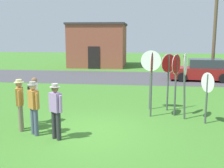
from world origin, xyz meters
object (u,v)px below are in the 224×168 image
object	(u,v)px
stop_sign_nearest	(185,74)
person_in_dark_shirt	(56,108)
person_in_blue	(34,97)
stop_sign_leaning_left	(151,69)
parked_car_on_street	(202,71)
stop_sign_leaning_right	(168,72)
stop_sign_center_cluster	(176,74)
utility_pole	(215,21)
person_in_teal	(34,105)
stop_sign_low_front	(207,89)
person_near_signs	(20,102)
stop_sign_far_back	(152,72)

from	to	relation	value
stop_sign_nearest	person_in_dark_shirt	bearing A→B (deg)	-148.20
person_in_dark_shirt	person_in_blue	world-z (taller)	person_in_dark_shirt
stop_sign_leaning_left	parked_car_on_street	bearing A→B (deg)	64.77
stop_sign_leaning_right	stop_sign_center_cluster	bearing A→B (deg)	-72.95
stop_sign_center_cluster	utility_pole	bearing A→B (deg)	69.60
stop_sign_leaning_left	person_in_dark_shirt	xyz separation A→B (m)	(-2.91, -3.84, -0.77)
utility_pole	stop_sign_leaning_left	size ratio (longest dim) A/B	3.13
person_in_blue	parked_car_on_street	bearing A→B (deg)	52.95
stop_sign_center_cluster	stop_sign_leaning_right	distance (m)	0.78
person_in_teal	stop_sign_low_front	bearing A→B (deg)	17.87
parked_car_on_street	stop_sign_nearest	distance (m)	9.67
person_near_signs	person_in_teal	bearing A→B (deg)	-29.55
utility_pole	stop_sign_leaning_right	xyz separation A→B (m)	(-4.02, -9.46, -2.47)
person_in_dark_shirt	person_in_teal	size ratio (longest dim) A/B	1.00
stop_sign_nearest	person_in_dark_shirt	xyz separation A→B (m)	(-4.14, -2.57, -0.74)
stop_sign_far_back	stop_sign_low_front	bearing A→B (deg)	-17.84
person_in_dark_shirt	stop_sign_low_front	bearing A→B (deg)	23.43
stop_sign_nearest	person_in_dark_shirt	distance (m)	4.93
stop_sign_leaning_right	person_in_dark_shirt	size ratio (longest dim) A/B	1.39
utility_pole	stop_sign_leaning_right	distance (m)	10.57
person_near_signs	utility_pole	bearing A→B (deg)	54.07
person_in_blue	stop_sign_leaning_right	bearing A→B (deg)	25.73
stop_sign_center_cluster	stop_sign_nearest	world-z (taller)	stop_sign_nearest
utility_pole	person_in_dark_shirt	xyz separation A→B (m)	(-7.66, -13.17, -3.14)
utility_pole	person_in_teal	world-z (taller)	utility_pole
parked_car_on_street	person_in_blue	xyz separation A→B (m)	(-7.91, -10.48, 0.29)
person_near_signs	stop_sign_far_back	bearing A→B (deg)	25.91
stop_sign_center_cluster	person_in_teal	bearing A→B (deg)	-150.09
utility_pole	person_in_teal	distance (m)	15.74
parked_car_on_street	person_in_teal	distance (m)	13.78
stop_sign_leaning_right	parked_car_on_street	bearing A→B (deg)	69.49
stop_sign_leaning_left	stop_sign_center_cluster	bearing A→B (deg)	-42.53
stop_sign_center_cluster	stop_sign_leaning_left	distance (m)	1.30
stop_sign_leaning_right	stop_sign_nearest	world-z (taller)	stop_sign_nearest
stop_sign_low_front	stop_sign_leaning_right	distance (m)	2.06
parked_car_on_street	stop_sign_leaning_left	world-z (taller)	stop_sign_leaning_left
stop_sign_nearest	stop_sign_leaning_right	bearing A→B (deg)	113.97
parked_car_on_street	utility_pole	bearing A→B (deg)	53.56
utility_pole	stop_sign_leaning_left	bearing A→B (deg)	-116.99
stop_sign_low_front	person_in_blue	world-z (taller)	stop_sign_low_front
stop_sign_low_front	stop_sign_nearest	bearing A→B (deg)	148.14
stop_sign_leaning_right	stop_sign_low_front	bearing A→B (deg)	-52.15
stop_sign_far_back	person_in_teal	world-z (taller)	stop_sign_far_back
parked_car_on_street	person_in_blue	distance (m)	13.13
person_in_dark_shirt	parked_car_on_street	bearing A→B (deg)	60.59
parked_car_on_street	person_near_signs	world-z (taller)	person_near_signs
stop_sign_leaning_right	person_in_blue	xyz separation A→B (m)	(-4.87, -2.35, -0.68)
stop_sign_leaning_right	person_near_signs	bearing A→B (deg)	-148.70
utility_pole	stop_sign_center_cluster	world-z (taller)	utility_pole
stop_sign_center_cluster	stop_sign_leaning_left	size ratio (longest dim) A/B	0.97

